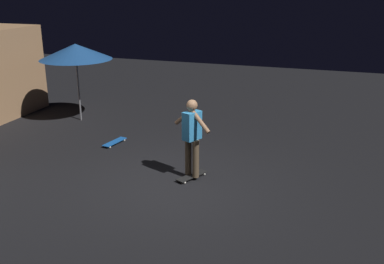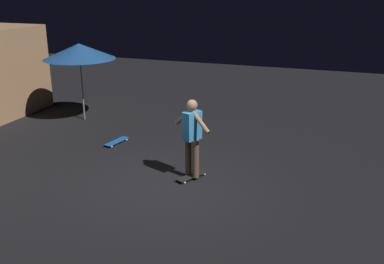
# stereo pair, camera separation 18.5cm
# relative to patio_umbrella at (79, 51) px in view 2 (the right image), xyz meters

# --- Properties ---
(ground_plane) EXTENTS (28.00, 28.00, 0.00)m
(ground_plane) POSITION_rel_patio_umbrella_xyz_m (-3.38, -4.23, -2.07)
(ground_plane) COLOR black
(patio_umbrella) EXTENTS (2.10, 2.10, 2.30)m
(patio_umbrella) POSITION_rel_patio_umbrella_xyz_m (0.00, 0.00, 0.00)
(patio_umbrella) COLOR slate
(patio_umbrella) RESTS_ON ground_plane
(skateboard_ridden) EXTENTS (0.79, 0.52, 0.07)m
(skateboard_ridden) POSITION_rel_patio_umbrella_xyz_m (-2.95, -4.55, -2.02)
(skateboard_ridden) COLOR black
(skateboard_ridden) RESTS_ON ground_plane
(skateboard_spare) EXTENTS (0.80, 0.34, 0.07)m
(skateboard_spare) POSITION_rel_patio_umbrella_xyz_m (-1.57, -1.97, -2.02)
(skateboard_spare) COLOR #1959B2
(skateboard_spare) RESTS_ON ground_plane
(skater) EXTENTS (0.51, 0.92, 1.67)m
(skater) POSITION_rel_patio_umbrella_xyz_m (-2.95, -4.55, -1.04)
(skater) COLOR brown
(skater) RESTS_ON skateboard_ridden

